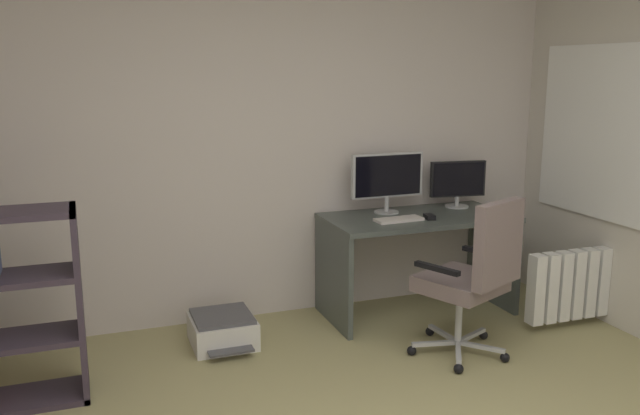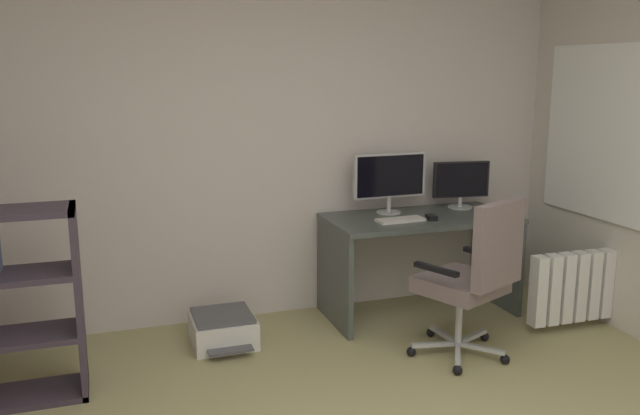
{
  "view_description": "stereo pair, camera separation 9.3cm",
  "coord_description": "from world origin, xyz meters",
  "px_view_note": "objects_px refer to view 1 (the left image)",
  "views": [
    {
      "loc": [
        -1.18,
        -1.79,
        1.77
      ],
      "look_at": [
        0.21,
        2.01,
        0.92
      ],
      "focal_mm": 36.84,
      "sensor_mm": 36.0,
      "label": 1
    },
    {
      "loc": [
        -1.09,
        -1.82,
        1.77
      ],
      "look_at": [
        0.21,
        2.01,
        0.92
      ],
      "focal_mm": 36.84,
      "sensor_mm": 36.0,
      "label": 2
    }
  ],
  "objects_px": {
    "keyboard": "(399,219)",
    "radiator": "(594,282)",
    "desk": "(418,242)",
    "computer_mouse": "(429,217)",
    "monitor_secondary": "(458,181)",
    "monitor_main": "(387,177)",
    "office_chair": "(474,272)",
    "printer": "(223,330)"
  },
  "relations": [
    {
      "from": "desk",
      "to": "keyboard",
      "type": "xyz_separation_m",
      "value": [
        -0.21,
        -0.11,
        0.21
      ]
    },
    {
      "from": "printer",
      "to": "office_chair",
      "type": "bearing_deg",
      "value": -27.24
    },
    {
      "from": "office_chair",
      "to": "radiator",
      "type": "xyz_separation_m",
      "value": [
        1.13,
        0.2,
        -0.25
      ]
    },
    {
      "from": "monitor_secondary",
      "to": "office_chair",
      "type": "bearing_deg",
      "value": -115.63
    },
    {
      "from": "monitor_main",
      "to": "computer_mouse",
      "type": "bearing_deg",
      "value": -56.27
    },
    {
      "from": "office_chair",
      "to": "desk",
      "type": "bearing_deg",
      "value": 86.24
    },
    {
      "from": "monitor_secondary",
      "to": "keyboard",
      "type": "bearing_deg",
      "value": -157.08
    },
    {
      "from": "monitor_main",
      "to": "radiator",
      "type": "relative_size",
      "value": 0.53
    },
    {
      "from": "desk",
      "to": "computer_mouse",
      "type": "relative_size",
      "value": 13.53
    },
    {
      "from": "desk",
      "to": "monitor_secondary",
      "type": "height_order",
      "value": "monitor_secondary"
    },
    {
      "from": "monitor_secondary",
      "to": "monitor_main",
      "type": "bearing_deg",
      "value": -179.99
    },
    {
      "from": "monitor_main",
      "to": "keyboard",
      "type": "height_order",
      "value": "monitor_main"
    },
    {
      "from": "computer_mouse",
      "to": "office_chair",
      "type": "bearing_deg",
      "value": -87.51
    },
    {
      "from": "keyboard",
      "to": "office_chair",
      "type": "height_order",
      "value": "office_chair"
    },
    {
      "from": "office_chair",
      "to": "monitor_secondary",
      "type": "bearing_deg",
      "value": 64.37
    },
    {
      "from": "monitor_main",
      "to": "radiator",
      "type": "bearing_deg",
      "value": -31.92
    },
    {
      "from": "office_chair",
      "to": "printer",
      "type": "height_order",
      "value": "office_chair"
    },
    {
      "from": "desk",
      "to": "monitor_secondary",
      "type": "relative_size",
      "value": 3.11
    },
    {
      "from": "keyboard",
      "to": "radiator",
      "type": "relative_size",
      "value": 0.32
    },
    {
      "from": "printer",
      "to": "monitor_main",
      "type": "bearing_deg",
      "value": 11.04
    },
    {
      "from": "monitor_main",
      "to": "printer",
      "type": "xyz_separation_m",
      "value": [
        -1.29,
        -0.25,
        -0.9
      ]
    },
    {
      "from": "office_chair",
      "to": "printer",
      "type": "bearing_deg",
      "value": 152.76
    },
    {
      "from": "monitor_main",
      "to": "computer_mouse",
      "type": "xyz_separation_m",
      "value": [
        0.19,
        -0.29,
        -0.25
      ]
    },
    {
      "from": "desk",
      "to": "keyboard",
      "type": "relative_size",
      "value": 3.98
    },
    {
      "from": "desk",
      "to": "monitor_secondary",
      "type": "bearing_deg",
      "value": 20.99
    },
    {
      "from": "monitor_main",
      "to": "computer_mouse",
      "type": "height_order",
      "value": "monitor_main"
    },
    {
      "from": "keyboard",
      "to": "radiator",
      "type": "height_order",
      "value": "keyboard"
    },
    {
      "from": "monitor_secondary",
      "to": "printer",
      "type": "height_order",
      "value": "monitor_secondary"
    },
    {
      "from": "computer_mouse",
      "to": "printer",
      "type": "height_order",
      "value": "computer_mouse"
    },
    {
      "from": "printer",
      "to": "radiator",
      "type": "xyz_separation_m",
      "value": [
        2.54,
        -0.53,
        0.2
      ]
    },
    {
      "from": "monitor_secondary",
      "to": "computer_mouse",
      "type": "xyz_separation_m",
      "value": [
        -0.4,
        -0.29,
        -0.18
      ]
    },
    {
      "from": "monitor_main",
      "to": "monitor_secondary",
      "type": "bearing_deg",
      "value": 0.01
    },
    {
      "from": "keyboard",
      "to": "computer_mouse",
      "type": "height_order",
      "value": "computer_mouse"
    },
    {
      "from": "monitor_main",
      "to": "monitor_secondary",
      "type": "height_order",
      "value": "monitor_main"
    },
    {
      "from": "desk",
      "to": "computer_mouse",
      "type": "xyz_separation_m",
      "value": [
        0.02,
        -0.13,
        0.22
      ]
    },
    {
      "from": "monitor_main",
      "to": "keyboard",
      "type": "relative_size",
      "value": 1.66
    },
    {
      "from": "monitor_secondary",
      "to": "radiator",
      "type": "height_order",
      "value": "monitor_secondary"
    },
    {
      "from": "monitor_secondary",
      "to": "keyboard",
      "type": "xyz_separation_m",
      "value": [
        -0.63,
        -0.27,
        -0.19
      ]
    },
    {
      "from": "monitor_main",
      "to": "office_chair",
      "type": "relative_size",
      "value": 0.55
    },
    {
      "from": "desk",
      "to": "keyboard",
      "type": "distance_m",
      "value": 0.32
    },
    {
      "from": "printer",
      "to": "radiator",
      "type": "relative_size",
      "value": 0.47
    },
    {
      "from": "keyboard",
      "to": "computer_mouse",
      "type": "xyz_separation_m",
      "value": [
        0.23,
        -0.02,
        0.01
      ]
    }
  ]
}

